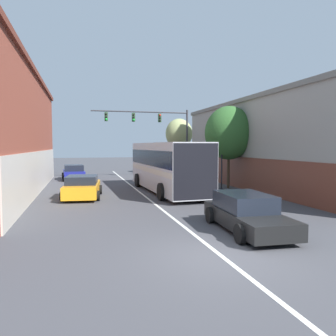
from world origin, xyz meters
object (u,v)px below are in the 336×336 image
Objects in this scene: hatchback_foreground at (246,213)px; traffic_signal_gantry at (156,127)px; parked_car_left_mid at (82,187)px; street_tree_far at (179,134)px; street_lamp at (222,153)px; street_tree_near at (229,133)px; parked_car_left_near at (74,173)px; bus at (167,164)px.

traffic_signal_gantry is at bearing -0.05° from hatchback_foreground.
traffic_signal_gantry is (6.89, 10.23, 4.28)m from parked_car_left_mid.
street_tree_far is at bearing -7.91° from hatchback_foreground.
street_lamp is 1.73m from street_tree_near.
bus is at bearing -151.85° from parked_car_left_near.
hatchback_foreground is 1.09× the size of parked_car_left_mid.
street_tree_far is at bearing 86.20° from street_lamp.
hatchback_foreground is at bearing -93.22° from traffic_signal_gantry.
parked_car_left_near is at bearing 29.68° from bus.
street_lamp is (10.29, -9.94, 1.95)m from parked_car_left_near.
street_lamp is at bearing -73.19° from traffic_signal_gantry.
street_tree_near is at bearing -67.44° from traffic_signal_gantry.
street_tree_far reaches higher than parked_car_left_near.
bus is at bearing -98.56° from traffic_signal_gantry.
street_tree_near is 12.79m from street_tree_far.
traffic_signal_gantry is at bearing -129.29° from street_tree_far.
parked_car_left_near is 0.47× the size of traffic_signal_gantry.
street_tree_near is (3.49, -8.39, -0.89)m from traffic_signal_gantry.
parked_car_left_mid is 9.87m from street_lamp.
parked_car_left_mid is at bearing 100.11° from bus.
parked_car_left_mid is 13.05m from traffic_signal_gantry.
traffic_signal_gantry is at bearing -27.89° from parked_car_left_mid.
traffic_signal_gantry reaches higher than street_tree_far.
street_tree_far is at bearing 89.53° from street_tree_near.
street_tree_far is (0.10, 12.78, 0.39)m from street_tree_near.
parked_car_left_near reaches higher than parked_car_left_mid.
parked_car_left_near is at bearing 20.69° from hatchback_foreground.
traffic_signal_gantry reaches higher than bus.
street_lamp is 13.49m from street_tree_far.
parked_car_left_near is 11.24m from parked_car_left_mid.
hatchback_foreground is 0.52× the size of traffic_signal_gantry.
bus is 1.75× the size of street_tree_far.
parked_car_left_near is at bearing -163.08° from street_tree_far.
hatchback_foreground is 24.70m from street_tree_far.
street_tree_far reaches higher than street_lamp.
hatchback_foreground is at bearing -112.31° from street_tree_near.
traffic_signal_gantry is 1.53× the size of street_tree_near.
street_lamp is 0.75× the size of street_tree_far.
parked_car_left_mid is 0.48× the size of traffic_signal_gantry.
street_lamp is at bearing -16.54° from hatchback_foreground.
bus is at bearing 4.57° from hatchback_foreground.
street_tree_near reaches higher than bus.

